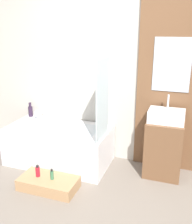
{
  "coord_description": "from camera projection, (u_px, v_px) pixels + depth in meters",
  "views": [
    {
      "loc": [
        0.98,
        -1.95,
        1.9
      ],
      "look_at": [
        0.06,
        0.69,
        0.99
      ],
      "focal_mm": 42.0,
      "sensor_mm": 36.0,
      "label": 1
    }
  ],
  "objects": [
    {
      "name": "vase_tall_dark",
      "position": [
        30.0,
        111.0,
        4.16
      ],
      "size": [
        0.07,
        0.07,
        0.23
      ],
      "color": "#2D1E33",
      "rests_on": "bathtub"
    },
    {
      "name": "vanity_cabinet",
      "position": [
        164.0,
        149.0,
        3.44
      ],
      "size": [
        0.47,
        0.42,
        0.75
      ],
      "primitive_type": "cube",
      "color": "brown",
      "rests_on": "ground_plane"
    },
    {
      "name": "wooden_step_bench",
      "position": [
        49.0,
        183.0,
        3.21
      ],
      "size": [
        0.71,
        0.37,
        0.14
      ],
      "primitive_type": "cube",
      "color": "#A87F56",
      "rests_on": "ground_plane"
    },
    {
      "name": "vase_round_light",
      "position": [
        38.0,
        114.0,
        4.1
      ],
      "size": [
        0.12,
        0.12,
        0.12
      ],
      "primitive_type": "sphere",
      "color": "white",
      "rests_on": "bathtub"
    },
    {
      "name": "ground_plane",
      "position": [
        68.0,
        224.0,
        2.64
      ],
      "size": [
        12.0,
        12.0,
        0.0
      ],
      "primitive_type": "plane",
      "color": "slate"
    },
    {
      "name": "sink",
      "position": [
        166.0,
        116.0,
        3.3
      ],
      "size": [
        0.44,
        0.31,
        0.34
      ],
      "color": "white",
      "rests_on": "vanity_cabinet"
    },
    {
      "name": "wall_tiled_back",
      "position": [
        113.0,
        72.0,
        3.66
      ],
      "size": [
        4.2,
        0.06,
        2.6
      ],
      "primitive_type": "cube",
      "color": "#B7B2A8",
      "rests_on": "ground_plane"
    },
    {
      "name": "bottle_soap_primary",
      "position": [
        38.0,
        171.0,
        3.22
      ],
      "size": [
        0.05,
        0.05,
        0.15
      ],
      "color": "#B21928",
      "rests_on": "wooden_step_bench"
    },
    {
      "name": "glass_shower_screen",
      "position": [
        103.0,
        99.0,
        3.22
      ],
      "size": [
        0.01,
        0.48,
        1.02
      ],
      "primitive_type": "cube",
      "color": "silver",
      "rests_on": "bathtub"
    },
    {
      "name": "bottle_soap_secondary",
      "position": [
        52.0,
        175.0,
        3.16
      ],
      "size": [
        0.04,
        0.04,
        0.13
      ],
      "color": "#38704C",
      "rests_on": "wooden_step_bench"
    },
    {
      "name": "bathtub",
      "position": [
        59.0,
        145.0,
        3.8
      ],
      "size": [
        1.46,
        0.77,
        0.54
      ],
      "color": "white",
      "rests_on": "ground_plane"
    },
    {
      "name": "wall_wood_accent",
      "position": [
        171.0,
        75.0,
        3.36
      ],
      "size": [
        0.87,
        0.04,
        2.6
      ],
      "color": "brown",
      "rests_on": "ground_plane"
    }
  ]
}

